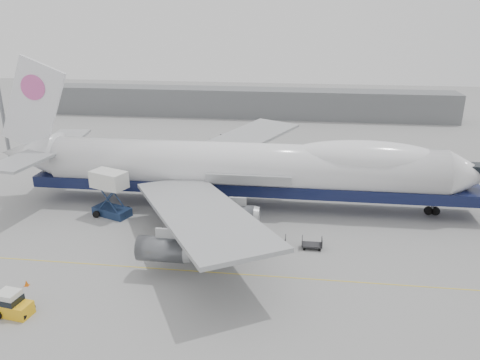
# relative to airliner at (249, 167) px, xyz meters

# --- Properties ---
(ground) EXTENTS (260.00, 260.00, 0.00)m
(ground) POSITION_rel_airliner_xyz_m (-0.64, -12.00, -5.62)
(ground) COLOR gray
(ground) RESTS_ON ground
(apron_line) EXTENTS (60.00, 0.15, 0.01)m
(apron_line) POSITION_rel_airliner_xyz_m (-0.64, -18.00, -5.62)
(apron_line) COLOR gold
(apron_line) RESTS_ON ground
(hangar) EXTENTS (110.00, 8.00, 7.00)m
(hangar) POSITION_rel_airliner_xyz_m (-10.64, 58.00, -2.12)
(hangar) COLOR slate
(hangar) RESTS_ON ground
(airliner) EXTENTS (67.00, 55.30, 19.98)m
(airliner) POSITION_rel_airliner_xyz_m (0.00, 0.00, 0.00)
(airliner) COLOR white
(airliner) RESTS_ON ground
(catering_truck) EXTENTS (5.44, 4.55, 6.08)m
(catering_truck) POSITION_rel_airliner_xyz_m (-17.43, -5.53, -2.19)
(catering_truck) COLOR #192A4B
(catering_truck) RESTS_ON ground
(baggage_tug) EXTENTS (3.32, 2.11, 2.27)m
(baggage_tug) POSITION_rel_airliner_xyz_m (-17.92, -27.21, -4.62)
(baggage_tug) COLOR #F2B016
(baggage_tug) RESTS_ON ground
(traffic_cone) EXTENTS (0.42, 0.42, 0.63)m
(traffic_cone) POSITION_rel_airliner_xyz_m (-19.32, -22.76, -5.33)
(traffic_cone) COLOR #D95C0B
(traffic_cone) RESTS_ON ground
(dolly_0) EXTENTS (2.30, 1.35, 1.30)m
(dolly_0) POSITION_rel_airliner_xyz_m (-7.89, -11.47, -5.09)
(dolly_0) COLOR #2D2D30
(dolly_0) RESTS_ON ground
(dolly_1) EXTENTS (2.30, 1.35, 1.30)m
(dolly_1) POSITION_rel_airliner_xyz_m (-3.79, -11.47, -5.09)
(dolly_1) COLOR #2D2D30
(dolly_1) RESTS_ON ground
(dolly_2) EXTENTS (2.30, 1.35, 1.30)m
(dolly_2) POSITION_rel_airliner_xyz_m (0.30, -11.47, -5.09)
(dolly_2) COLOR #2D2D30
(dolly_2) RESTS_ON ground
(dolly_3) EXTENTS (2.30, 1.35, 1.30)m
(dolly_3) POSITION_rel_airliner_xyz_m (4.40, -11.47, -5.09)
(dolly_3) COLOR #2D2D30
(dolly_3) RESTS_ON ground
(dolly_4) EXTENTS (2.30, 1.35, 1.30)m
(dolly_4) POSITION_rel_airliner_xyz_m (8.50, -11.47, -5.09)
(dolly_4) COLOR #2D2D30
(dolly_4) RESTS_ON ground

